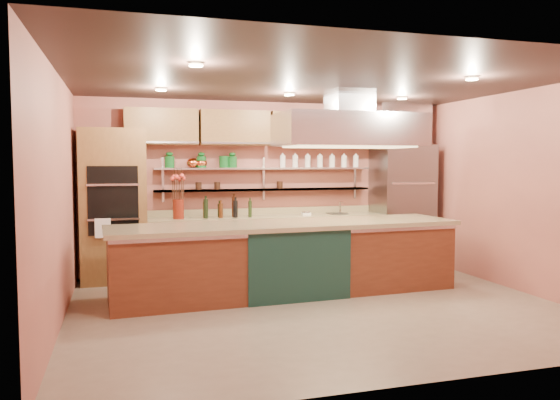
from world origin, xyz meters
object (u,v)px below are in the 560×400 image
object	(u,v)px
island	(287,258)
green_canister	(224,162)
kitchen_scale	(306,213)
refrigerator	(402,206)
copper_kettle	(193,163)
flower_vase	(178,209)

from	to	relation	value
island	green_canister	xyz separation A→B (m)	(-0.56, 1.64, 1.32)
green_canister	kitchen_scale	bearing A→B (deg)	-9.42
kitchen_scale	refrigerator	bearing A→B (deg)	-7.02
island	kitchen_scale	world-z (taller)	kitchen_scale
island	copper_kettle	distance (m)	2.35
copper_kettle	island	bearing A→B (deg)	-56.87
refrigerator	green_canister	distance (m)	3.19
flower_vase	green_canister	bearing A→B (deg)	16.18
refrigerator	island	xyz separation A→B (m)	(-2.52, -1.41, -0.56)
flower_vase	green_canister	xyz separation A→B (m)	(0.76, 0.22, 0.73)
refrigerator	kitchen_scale	xyz separation A→B (m)	(-1.76, 0.01, -0.08)
island	green_canister	world-z (taller)	green_canister
refrigerator	kitchen_scale	distance (m)	1.76
island	green_canister	distance (m)	2.18
copper_kettle	refrigerator	bearing A→B (deg)	-3.67
flower_vase	island	bearing A→B (deg)	-46.97
refrigerator	copper_kettle	world-z (taller)	refrigerator
island	flower_vase	world-z (taller)	flower_vase
refrigerator	island	bearing A→B (deg)	-150.85
island	copper_kettle	bearing A→B (deg)	120.50
island	flower_vase	xyz separation A→B (m)	(-1.32, 1.42, 0.59)
kitchen_scale	copper_kettle	size ratio (longest dim) A/B	0.74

